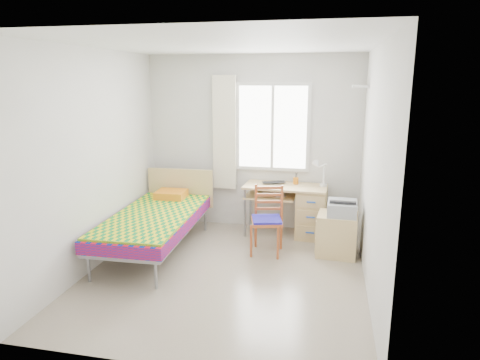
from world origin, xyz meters
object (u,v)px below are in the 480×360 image
object	(u,v)px
printer	(342,208)
bed	(157,218)
chair	(268,216)
cabinet	(337,234)
desk	(306,209)

from	to	relation	value
printer	bed	bearing A→B (deg)	-169.94
chair	printer	size ratio (longest dim) A/B	2.07
bed	chair	size ratio (longest dim) A/B	2.40
bed	printer	bearing A→B (deg)	6.88
bed	chair	world-z (taller)	bed
chair	cabinet	size ratio (longest dim) A/B	1.63
desk	cabinet	xyz separation A→B (m)	(0.43, -0.61, -0.13)
bed	desk	bearing A→B (deg)	25.38
cabinet	printer	bearing A→B (deg)	0.13
cabinet	printer	size ratio (longest dim) A/B	1.27
chair	bed	bearing A→B (deg)	176.22
printer	cabinet	bearing A→B (deg)	177.79
desk	chair	distance (m)	0.85
chair	cabinet	bearing A→B (deg)	-7.98
bed	chair	xyz separation A→B (m)	(1.45, 0.26, 0.06)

